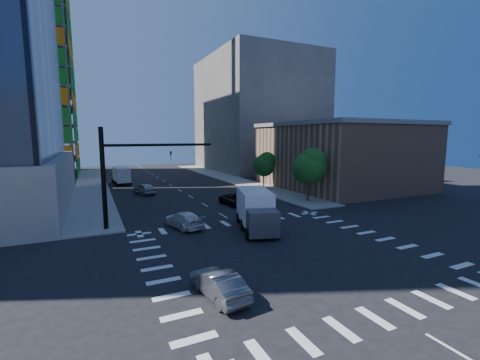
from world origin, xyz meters
TOP-DOWN VIEW (x-y plane):
  - ground at (0.00, 0.00)m, footprint 160.00×160.00m
  - road_markings at (0.00, 0.00)m, footprint 20.00×20.00m
  - sidewalk_ne at (12.50, 40.00)m, footprint 5.00×60.00m
  - sidewalk_nw at (-12.50, 40.00)m, footprint 5.00×60.00m
  - construction_building at (-27.41, 61.93)m, footprint 25.16×34.50m
  - commercial_building at (25.00, 22.00)m, footprint 20.50×22.50m
  - bg_building_ne at (27.00, 55.00)m, footprint 24.00×30.00m
  - signal_mast_nw at (-10.00, 11.50)m, footprint 10.20×0.40m
  - tree_south at (12.63, 13.90)m, footprint 4.16×4.16m
  - tree_north at (12.93, 25.90)m, footprint 3.54×3.52m
  - car_nb_far at (3.23, 16.39)m, footprint 2.61×4.90m
  - car_sb_near at (-4.98, 9.39)m, footprint 3.18×5.33m
  - car_sb_mid at (-5.52, 28.88)m, footprint 3.09×4.99m
  - car_sb_cross at (-6.77, -4.07)m, footprint 2.01×4.44m
  - box_truck_near at (0.68, 5.71)m, footprint 4.62×7.14m
  - box_truck_far at (-7.71, 40.99)m, footprint 2.88×5.93m

SIDE VIEW (x-z plane):
  - ground at x=0.00m, z-range 0.00..0.00m
  - road_markings at x=0.00m, z-range 0.00..0.01m
  - sidewalk_ne at x=12.50m, z-range 0.00..0.15m
  - sidewalk_nw at x=-12.50m, z-range 0.00..0.15m
  - car_nb_far at x=3.23m, z-range 0.00..1.31m
  - car_sb_cross at x=-6.77m, z-range 0.00..1.41m
  - car_sb_near at x=-4.98m, z-range 0.00..1.45m
  - car_sb_mid at x=-5.52m, z-range 0.00..1.59m
  - box_truck_far at x=-7.71m, z-range -0.17..2.85m
  - box_truck_near at x=0.68m, z-range -0.20..3.27m
  - tree_north at x=12.93m, z-range 1.10..6.88m
  - tree_south at x=12.63m, z-range 1.27..8.10m
  - commercial_building at x=25.00m, z-range 0.01..10.61m
  - signal_mast_nw at x=-10.00m, z-range 0.99..9.99m
  - bg_building_ne at x=27.00m, z-range 0.00..28.00m
  - construction_building at x=-27.41m, z-range -10.69..59.91m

